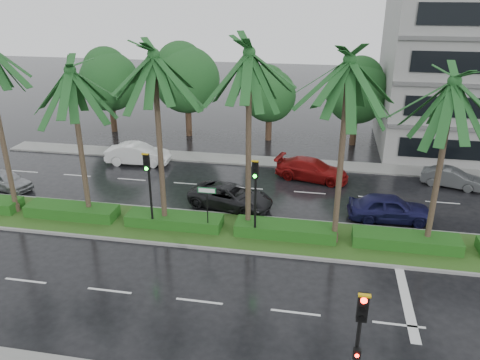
% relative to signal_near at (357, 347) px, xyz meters
% --- Properties ---
extents(ground, '(120.00, 120.00, 0.00)m').
position_rel_signal_near_xyz_m(ground, '(-6.00, 9.39, -2.50)').
color(ground, black).
rests_on(ground, ground).
extents(far_sidewalk, '(40.00, 2.00, 0.12)m').
position_rel_signal_near_xyz_m(far_sidewalk, '(-6.00, 21.39, -2.44)').
color(far_sidewalk, slate).
rests_on(far_sidewalk, ground).
extents(median, '(36.00, 4.00, 0.15)m').
position_rel_signal_near_xyz_m(median, '(-6.00, 10.39, -2.42)').
color(median, gray).
rests_on(median, ground).
extents(hedge, '(35.20, 1.40, 0.60)m').
position_rel_signal_near_xyz_m(hedge, '(-6.00, 10.39, -2.05)').
color(hedge, '#244C15').
rests_on(hedge, median).
extents(lane_markings, '(34.00, 13.06, 0.01)m').
position_rel_signal_near_xyz_m(lane_markings, '(-2.96, 8.96, -2.50)').
color(lane_markings, silver).
rests_on(lane_markings, ground).
extents(palm_row, '(26.30, 4.20, 10.18)m').
position_rel_signal_near_xyz_m(palm_row, '(-7.25, 10.41, 5.81)').
color(palm_row, '#3D3123').
rests_on(palm_row, median).
extents(signal_near, '(0.34, 0.45, 4.36)m').
position_rel_signal_near_xyz_m(signal_near, '(0.00, 0.00, 0.00)').
color(signal_near, black).
rests_on(signal_near, near_sidewalk).
extents(signal_median_left, '(0.34, 0.42, 4.36)m').
position_rel_signal_near_xyz_m(signal_median_left, '(-10.00, 9.69, 0.49)').
color(signal_median_left, black).
rests_on(signal_median_left, median).
extents(signal_median_right, '(0.34, 0.42, 4.36)m').
position_rel_signal_near_xyz_m(signal_median_right, '(-4.50, 9.69, 0.49)').
color(signal_median_right, black).
rests_on(signal_median_right, median).
extents(street_sign, '(0.95, 0.09, 2.60)m').
position_rel_signal_near_xyz_m(street_sign, '(-7.00, 9.87, -0.38)').
color(street_sign, black).
rests_on(street_sign, median).
extents(bg_trees, '(33.17, 5.54, 8.00)m').
position_rel_signal_near_xyz_m(bg_trees, '(-6.38, 26.98, 2.26)').
color(bg_trees, '#3E291C').
rests_on(bg_trees, ground).
extents(car_silver, '(2.42, 3.90, 1.24)m').
position_rel_signal_near_xyz_m(car_silver, '(-21.20, 13.39, -1.88)').
color(car_silver, '#929499').
rests_on(car_silver, ground).
extents(car_white, '(1.91, 4.73, 1.53)m').
position_rel_signal_near_xyz_m(car_white, '(-14.68, 19.37, -1.74)').
color(car_white, silver).
rests_on(car_white, ground).
extents(car_darkgrey, '(3.41, 5.39, 1.39)m').
position_rel_signal_near_xyz_m(car_darkgrey, '(-6.50, 13.42, -1.81)').
color(car_darkgrey, black).
rests_on(car_darkgrey, ground).
extents(car_red, '(3.02, 5.22, 1.42)m').
position_rel_signal_near_xyz_m(car_red, '(-2.00, 18.69, -1.79)').
color(car_red, maroon).
rests_on(car_red, ground).
extents(car_blue, '(2.12, 4.62, 1.54)m').
position_rel_signal_near_xyz_m(car_blue, '(2.50, 13.39, -1.74)').
color(car_blue, '#171745').
rests_on(car_blue, ground).
extents(car_grey, '(2.34, 3.93, 1.22)m').
position_rel_signal_near_xyz_m(car_grey, '(7.00, 19.10, -1.89)').
color(car_grey, '#4E5152').
rests_on(car_grey, ground).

